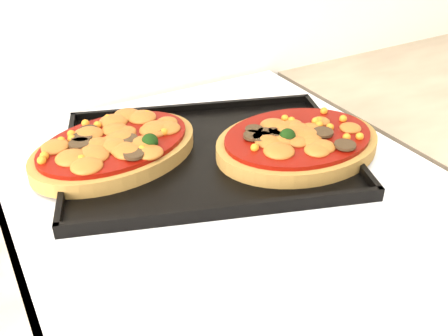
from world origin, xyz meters
TOP-DOWN VIEW (x-y plane):
  - baking_tray at (-0.02, 1.74)m, footprint 0.50×0.43m
  - pizza_left at (-0.14, 1.79)m, footprint 0.29×0.23m
  - pizza_right at (0.11, 1.67)m, footprint 0.27×0.22m

SIDE VIEW (x-z plane):
  - baking_tray at x=-0.02m, z-range 0.91..0.93m
  - pizza_right at x=0.11m, z-range 0.92..0.96m
  - pizza_left at x=-0.14m, z-range 0.92..0.96m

